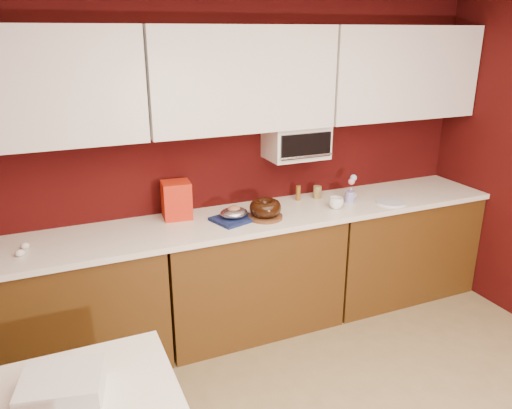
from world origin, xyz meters
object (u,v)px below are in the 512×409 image
object	(u,v)px
foil_ham_nest	(234,213)
pandoro_box	(177,200)
toaster_oven	(296,142)
newspaper_stack	(62,388)
flower_vase	(351,193)
blue_jar	(350,197)
bundt_cake	(265,208)
coffee_mug	(336,202)

from	to	relation	value
foil_ham_nest	pandoro_box	world-z (taller)	pandoro_box
foil_ham_nest	toaster_oven	bearing A→B (deg)	18.74
newspaper_stack	foil_ham_nest	bearing A→B (deg)	45.56
flower_vase	blue_jar	bearing A→B (deg)	-129.20
bundt_cake	foil_ham_nest	distance (m)	0.23
toaster_oven	blue_jar	size ratio (longest dim) A/B	5.02
pandoro_box	flower_vase	distance (m)	1.37
coffee_mug	flower_vase	bearing A→B (deg)	31.79
newspaper_stack	toaster_oven	bearing A→B (deg)	38.67
bundt_cake	newspaper_stack	distance (m)	1.88
flower_vase	foil_ham_nest	bearing A→B (deg)	-176.55
foil_ham_nest	flower_vase	size ratio (longest dim) A/B	1.79
coffee_mug	blue_jar	xyz separation A→B (m)	(0.17, 0.08, -0.01)
pandoro_box	coffee_mug	xyz separation A→B (m)	(1.14, -0.28, -0.08)
pandoro_box	coffee_mug	world-z (taller)	pandoro_box
bundt_cake	pandoro_box	world-z (taller)	pandoro_box
flower_vase	newspaper_stack	size ratio (longest dim) A/B	0.35
bundt_cake	blue_jar	bearing A→B (deg)	4.51
blue_jar	newspaper_stack	world-z (taller)	blue_jar
toaster_oven	bundt_cake	size ratio (longest dim) A/B	1.98
coffee_mug	flower_vase	distance (m)	0.26
toaster_oven	bundt_cake	xyz separation A→B (m)	(-0.36, -0.25, -0.40)
blue_jar	flower_vase	bearing A→B (deg)	50.80
coffee_mug	newspaper_stack	bearing A→B (deg)	-149.80
toaster_oven	newspaper_stack	world-z (taller)	toaster_oven
blue_jar	newspaper_stack	bearing A→B (deg)	-150.20
bundt_cake	foil_ham_nest	size ratio (longest dim) A/B	1.15
bundt_cake	newspaper_stack	xyz separation A→B (m)	(-1.44, -1.19, -0.17)
toaster_oven	coffee_mug	world-z (taller)	toaster_oven
bundt_cake	flower_vase	xyz separation A→B (m)	(0.79, 0.11, -0.02)
bundt_cake	flower_vase	world-z (taller)	bundt_cake
pandoro_box	newspaper_stack	xyz separation A→B (m)	(-0.87, -1.45, -0.23)
bundt_cake	blue_jar	distance (m)	0.75
coffee_mug	pandoro_box	bearing A→B (deg)	166.00
pandoro_box	coffee_mug	bearing A→B (deg)	-8.72
newspaper_stack	coffee_mug	bearing A→B (deg)	30.20
pandoro_box	blue_jar	distance (m)	1.33
pandoro_box	foil_ham_nest	bearing A→B (deg)	-25.56
newspaper_stack	pandoro_box	bearing A→B (deg)	59.15
bundt_cake	pandoro_box	bearing A→B (deg)	155.27
foil_ham_nest	pandoro_box	distance (m)	0.42
pandoro_box	blue_jar	xyz separation A→B (m)	(1.32, -0.20, -0.09)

